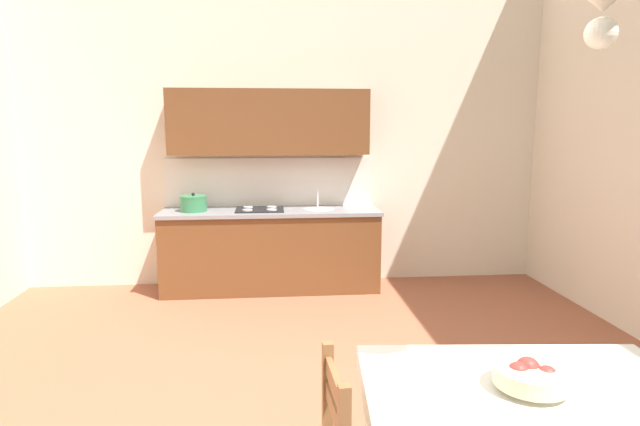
# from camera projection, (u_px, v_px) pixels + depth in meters

# --- Properties ---
(wall_back) EXTENTS (6.46, 0.12, 4.27)m
(wall_back) POSITION_uv_depth(u_px,v_px,m) (286.00, 97.00, 5.91)
(wall_back) COLOR silver
(wall_back) RESTS_ON ground_plane
(kitchen_cabinetry) EXTENTS (2.39, 0.63, 2.20)m
(kitchen_cabinetry) POSITION_uv_depth(u_px,v_px,m) (270.00, 213.00, 5.78)
(kitchen_cabinetry) COLOR brown
(kitchen_cabinetry) RESTS_ON ground_plane
(dining_table) EXTENTS (1.43, 1.05, 0.75)m
(dining_table) POSITION_uv_depth(u_px,v_px,m) (534.00, 423.00, 2.11)
(dining_table) COLOR #56331C
(dining_table) RESTS_ON ground_plane
(fruit_bowl) EXTENTS (0.30, 0.30, 0.12)m
(fruit_bowl) POSITION_uv_depth(u_px,v_px,m) (531.00, 376.00, 2.11)
(fruit_bowl) COLOR beige
(fruit_bowl) RESTS_ON dining_table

